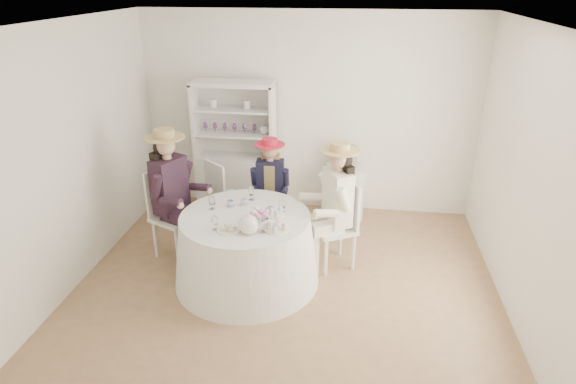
# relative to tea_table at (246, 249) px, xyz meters

# --- Properties ---
(ground) EXTENTS (4.50, 4.50, 0.00)m
(ground) POSITION_rel_tea_table_xyz_m (0.44, -0.02, -0.39)
(ground) COLOR #8C6746
(ground) RESTS_ON ground
(ceiling) EXTENTS (4.50, 4.50, 0.00)m
(ceiling) POSITION_rel_tea_table_xyz_m (0.44, -0.02, 2.31)
(ceiling) COLOR white
(ceiling) RESTS_ON wall_back
(wall_back) EXTENTS (4.50, 0.00, 4.50)m
(wall_back) POSITION_rel_tea_table_xyz_m (0.44, 1.98, 0.96)
(wall_back) COLOR white
(wall_back) RESTS_ON ground
(wall_front) EXTENTS (4.50, 0.00, 4.50)m
(wall_front) POSITION_rel_tea_table_xyz_m (0.44, -2.02, 0.96)
(wall_front) COLOR white
(wall_front) RESTS_ON ground
(wall_left) EXTENTS (0.00, 4.50, 4.50)m
(wall_left) POSITION_rel_tea_table_xyz_m (-1.81, -0.02, 0.96)
(wall_left) COLOR white
(wall_left) RESTS_ON ground
(wall_right) EXTENTS (0.00, 4.50, 4.50)m
(wall_right) POSITION_rel_tea_table_xyz_m (2.69, -0.02, 0.96)
(wall_right) COLOR white
(wall_right) RESTS_ON ground
(tea_table) EXTENTS (1.57, 1.57, 0.79)m
(tea_table) POSITION_rel_tea_table_xyz_m (0.00, 0.00, 0.00)
(tea_table) COLOR white
(tea_table) RESTS_ON ground
(hutch) EXTENTS (1.16, 0.60, 1.83)m
(hutch) POSITION_rel_tea_table_xyz_m (-0.51, 1.72, 0.26)
(hutch) COLOR silver
(hutch) RESTS_ON ground
(side_table) EXTENTS (0.53, 0.53, 0.71)m
(side_table) POSITION_rel_tea_table_xyz_m (0.99, 1.73, -0.03)
(side_table) COLOR silver
(side_table) RESTS_ON ground
(hatbox) EXTENTS (0.35, 0.35, 0.29)m
(hatbox) POSITION_rel_tea_table_xyz_m (0.99, 1.73, 0.47)
(hatbox) COLOR black
(hatbox) RESTS_ON side_table
(guest_left) EXTENTS (0.66, 0.60, 1.56)m
(guest_left) POSITION_rel_tea_table_xyz_m (-0.93, 0.39, 0.49)
(guest_left) COLOR silver
(guest_left) RESTS_ON ground
(guest_mid) EXTENTS (0.48, 0.49, 1.30)m
(guest_mid) POSITION_rel_tea_table_xyz_m (0.09, 1.01, 0.35)
(guest_mid) COLOR silver
(guest_mid) RESTS_ON ground
(guest_right) EXTENTS (0.63, 0.57, 1.49)m
(guest_right) POSITION_rel_tea_table_xyz_m (0.92, 0.42, 0.45)
(guest_right) COLOR silver
(guest_right) RESTS_ON ground
(spare_chair) EXTENTS (0.59, 0.59, 1.02)m
(spare_chair) POSITION_rel_tea_table_xyz_m (-0.50, 0.96, 0.16)
(spare_chair) COLOR silver
(spare_chair) RESTS_ON ground
(teacup_a) EXTENTS (0.09, 0.09, 0.06)m
(teacup_a) POSITION_rel_tea_table_xyz_m (-0.20, 0.20, 0.43)
(teacup_a) COLOR white
(teacup_a) RESTS_ON tea_table
(teacup_b) EXTENTS (0.09, 0.09, 0.06)m
(teacup_b) POSITION_rel_tea_table_xyz_m (-0.07, 0.25, 0.43)
(teacup_b) COLOR white
(teacup_b) RESTS_ON tea_table
(teacup_c) EXTENTS (0.10, 0.10, 0.08)m
(teacup_c) POSITION_rel_tea_table_xyz_m (0.26, 0.06, 0.43)
(teacup_c) COLOR white
(teacup_c) RESTS_ON tea_table
(flower_bowl) EXTENTS (0.23, 0.23, 0.05)m
(flower_bowl) POSITION_rel_tea_table_xyz_m (0.18, -0.10, 0.42)
(flower_bowl) COLOR white
(flower_bowl) RESTS_ON tea_table
(flower_arrangement) EXTENTS (0.17, 0.17, 0.06)m
(flower_arrangement) POSITION_rel_tea_table_xyz_m (0.18, -0.10, 0.48)
(flower_arrangement) COLOR #FF7FC8
(flower_arrangement) RESTS_ON tea_table
(table_teapot) EXTENTS (0.28, 0.20, 0.21)m
(table_teapot) POSITION_rel_tea_table_xyz_m (0.12, -0.35, 0.48)
(table_teapot) COLOR white
(table_teapot) RESTS_ON tea_table
(sandwich_plate) EXTENTS (0.24, 0.24, 0.05)m
(sandwich_plate) POSITION_rel_tea_table_xyz_m (-0.08, -0.33, 0.41)
(sandwich_plate) COLOR white
(sandwich_plate) RESTS_ON tea_table
(cupcake_stand) EXTENTS (0.24, 0.24, 0.23)m
(cupcake_stand) POSITION_rel_tea_table_xyz_m (0.37, -0.25, 0.48)
(cupcake_stand) COLOR white
(cupcake_stand) RESTS_ON tea_table
(stemware_set) EXTENTS (0.84, 0.81, 0.15)m
(stemware_set) POSITION_rel_tea_table_xyz_m (0.00, 0.00, 0.47)
(stemware_set) COLOR white
(stemware_set) RESTS_ON tea_table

